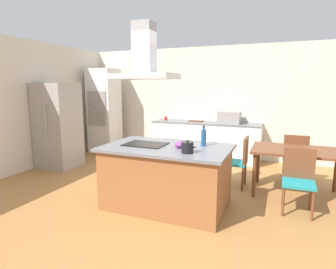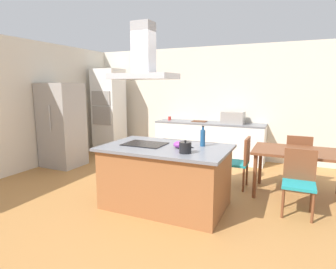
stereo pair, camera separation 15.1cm
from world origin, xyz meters
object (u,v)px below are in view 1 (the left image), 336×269
at_px(chair_at_left_end, 239,159).
at_px(range_hood, 144,61).
at_px(olive_oil_bottle, 204,137).
at_px(cutting_board, 196,121).
at_px(cooktop, 145,144).
at_px(wall_oven_stack, 104,111).
at_px(chair_facing_back_wall, 295,155).
at_px(tea_kettle, 188,147).
at_px(refrigerator, 58,126).
at_px(countertop_microwave, 229,117).
at_px(coffee_mug_red, 166,118).
at_px(mixing_bowl, 181,144).
at_px(chair_facing_island, 299,176).
at_px(dining_table, 297,155).

relative_size(chair_at_left_end, range_hood, 0.99).
distance_m(olive_oil_bottle, cutting_board, 2.85).
bearing_deg(cooktop, range_hood, 0.00).
distance_m(wall_oven_stack, chair_facing_back_wall, 4.77).
xyz_separation_m(tea_kettle, refrigerator, (-3.38, 1.29, -0.06)).
bearing_deg(wall_oven_stack, olive_oil_bottle, -35.50).
relative_size(tea_kettle, countertop_microwave, 0.42).
distance_m(tea_kettle, chair_facing_back_wall, 2.59).
relative_size(coffee_mug_red, range_hood, 0.10).
height_order(cooktop, olive_oil_bottle, olive_oil_bottle).
bearing_deg(cutting_board, range_hood, -88.02).
distance_m(cutting_board, chair_facing_back_wall, 2.48).
distance_m(cooktop, range_hood, 1.20).
relative_size(mixing_bowl, chair_facing_back_wall, 0.19).
xyz_separation_m(cutting_board, wall_oven_stack, (-2.46, -0.28, 0.19)).
bearing_deg(countertop_microwave, cutting_board, 176.51).
distance_m(mixing_bowl, coffee_mug_red, 3.28).
distance_m(olive_oil_bottle, countertop_microwave, 2.65).
xyz_separation_m(wall_oven_stack, range_hood, (2.56, -2.65, 1.00)).
bearing_deg(refrigerator, coffee_mug_red, 47.46).
distance_m(coffee_mug_red, chair_facing_back_wall, 3.22).
relative_size(tea_kettle, wall_oven_stack, 0.10).
bearing_deg(cooktop, coffee_mug_red, 107.06).
xyz_separation_m(tea_kettle, range_hood, (-0.74, 0.26, 1.13)).
xyz_separation_m(coffee_mug_red, chair_at_left_end, (2.10, -1.71, -0.44)).
bearing_deg(olive_oil_bottle, range_hood, -163.86).
distance_m(tea_kettle, cutting_board, 3.30).
bearing_deg(chair_at_left_end, mixing_bowl, -117.67).
height_order(mixing_bowl, chair_at_left_end, mixing_bowl).
bearing_deg(range_hood, countertop_microwave, 75.98).
relative_size(tea_kettle, chair_facing_back_wall, 0.24).
bearing_deg(coffee_mug_red, chair_facing_island, -38.25).
bearing_deg(mixing_bowl, countertop_microwave, 86.76).
xyz_separation_m(coffee_mug_red, chair_facing_back_wall, (3.01, -1.04, -0.44)).
height_order(coffee_mug_red, cutting_board, coffee_mug_red).
bearing_deg(chair_facing_back_wall, wall_oven_stack, 170.72).
bearing_deg(tea_kettle, coffee_mug_red, 117.20).
bearing_deg(chair_facing_island, coffee_mug_red, 141.75).
bearing_deg(dining_table, wall_oven_stack, 163.01).
bearing_deg(tea_kettle, cooktop, 160.43).
relative_size(wall_oven_stack, chair_facing_island, 2.47).
xyz_separation_m(olive_oil_bottle, range_hood, (-0.82, -0.24, 1.08)).
bearing_deg(cooktop, dining_table, 29.94).
bearing_deg(cutting_board, olive_oil_bottle, -71.17).
xyz_separation_m(countertop_microwave, coffee_mug_red, (-1.62, 0.05, -0.09)).
bearing_deg(countertop_microwave, cooktop, -104.02).
bearing_deg(chair_at_left_end, olive_oil_bottle, -111.26).
relative_size(chair_facing_back_wall, range_hood, 0.99).
xyz_separation_m(olive_oil_bottle, refrigerator, (-3.46, 0.79, -0.11)).
distance_m(cutting_board, range_hood, 3.17).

